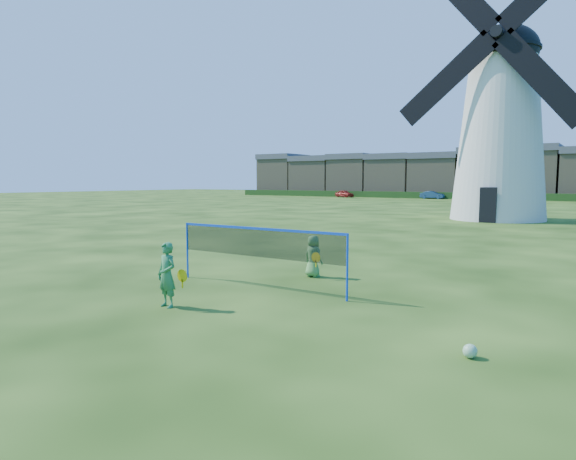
% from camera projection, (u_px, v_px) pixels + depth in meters
% --- Properties ---
extents(ground, '(220.00, 220.00, 0.00)m').
position_uv_depth(ground, '(270.00, 292.00, 12.06)').
color(ground, black).
rests_on(ground, ground).
extents(windmill, '(12.77, 6.30, 18.54)m').
position_uv_depth(windmill, '(501.00, 124.00, 33.89)').
color(windmill, silver).
rests_on(windmill, ground).
extents(badminton_net, '(5.05, 0.05, 1.55)m').
position_uv_depth(badminton_net, '(258.00, 244.00, 12.41)').
color(badminton_net, blue).
rests_on(badminton_net, ground).
extents(player_girl, '(0.69, 0.39, 1.41)m').
position_uv_depth(player_girl, '(167.00, 275.00, 10.56)').
color(player_girl, '#327E49').
rests_on(player_girl, ground).
extents(player_boy, '(0.68, 0.47, 1.19)m').
position_uv_depth(player_boy, '(313.00, 256.00, 13.91)').
color(player_boy, '#5B9E4C').
rests_on(player_boy, ground).
extents(play_ball, '(0.22, 0.22, 0.22)m').
position_uv_depth(play_ball, '(470.00, 351.00, 7.55)').
color(play_ball, green).
rests_on(play_ball, ground).
extents(terraced_houses, '(67.47, 8.40, 7.95)m').
position_uv_depth(terraced_houses, '(432.00, 174.00, 81.56)').
color(terraced_houses, '#8A795C').
rests_on(terraced_houses, ground).
extents(hedge, '(62.00, 0.80, 1.00)m').
position_uv_depth(hedge, '(398.00, 195.00, 78.83)').
color(hedge, '#193814').
rests_on(hedge, ground).
extents(car_left, '(3.77, 2.57, 1.19)m').
position_uv_depth(car_left, '(344.00, 194.00, 81.74)').
color(car_left, maroon).
rests_on(car_left, ground).
extents(car_right, '(3.58, 1.37, 1.17)m').
position_uv_depth(car_right, '(432.00, 195.00, 74.71)').
color(car_right, navy).
rests_on(car_right, ground).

